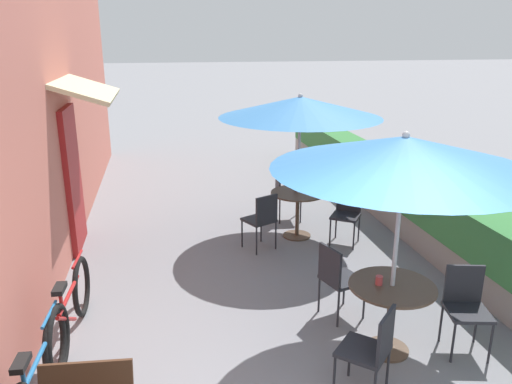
# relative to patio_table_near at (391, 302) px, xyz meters

# --- Properties ---
(cafe_facade_wall) EXTENTS (0.98, 11.32, 4.20)m
(cafe_facade_wall) POSITION_rel_patio_table_near_xyz_m (-3.58, 3.80, 1.53)
(cafe_facade_wall) COLOR #C66B5B
(cafe_facade_wall) RESTS_ON ground_plane
(planter_hedge) EXTENTS (0.60, 10.32, 1.01)m
(planter_hedge) POSITION_rel_patio_table_near_xyz_m (1.71, 3.83, -0.02)
(planter_hedge) COLOR gray
(planter_hedge) RESTS_ON ground_plane
(patio_table_near) EXTENTS (0.85, 0.85, 0.74)m
(patio_table_near) POSITION_rel_patio_table_near_xyz_m (0.00, 0.00, 0.00)
(patio_table_near) COLOR brown
(patio_table_near) RESTS_ON ground_plane
(patio_umbrella_near) EXTENTS (2.43, 2.43, 2.25)m
(patio_umbrella_near) POSITION_rel_patio_table_near_xyz_m (0.00, 0.00, 1.50)
(patio_umbrella_near) COLOR #B7B7BC
(patio_umbrella_near) RESTS_ON ground_plane
(cafe_chair_near_left) EXTENTS (0.57, 0.57, 0.87)m
(cafe_chair_near_left) POSITION_rel_patio_table_near_xyz_m (-0.46, -0.61, -0.04)
(cafe_chair_near_left) COLOR #232328
(cafe_chair_near_left) RESTS_ON ground_plane
(cafe_chair_near_right) EXTENTS (0.48, 0.48, 0.87)m
(cafe_chair_near_right) POSITION_rel_patio_table_near_xyz_m (0.76, -0.09, -0.04)
(cafe_chair_near_right) COLOR #232328
(cafe_chair_near_right) RESTS_ON ground_plane
(cafe_chair_near_back) EXTENTS (0.50, 0.50, 0.87)m
(cafe_chair_near_back) POSITION_rel_patio_table_near_xyz_m (-0.30, 0.71, -0.04)
(cafe_chair_near_back) COLOR #232328
(cafe_chair_near_back) RESTS_ON ground_plane
(coffee_cup_near) EXTENTS (0.07, 0.07, 0.09)m
(coffee_cup_near) POSITION_rel_patio_table_near_xyz_m (-0.12, 0.04, 0.23)
(coffee_cup_near) COLOR #B73D3D
(coffee_cup_near) RESTS_ON patio_table_near
(patio_table_mid) EXTENTS (0.85, 0.85, 0.74)m
(patio_table_mid) POSITION_rel_patio_table_near_xyz_m (-0.09, 3.09, 0.00)
(patio_table_mid) COLOR brown
(patio_table_mid) RESTS_ON ground_plane
(patio_umbrella_mid) EXTENTS (2.43, 2.43, 2.25)m
(patio_umbrella_mid) POSITION_rel_patio_table_near_xyz_m (-0.09, 3.09, 1.50)
(patio_umbrella_mid) COLOR #B7B7BC
(patio_umbrella_mid) RESTS_ON ground_plane
(cafe_chair_mid_left) EXTENTS (0.56, 0.56, 0.87)m
(cafe_chair_mid_left) POSITION_rel_patio_table_near_xyz_m (0.58, 2.73, -0.04)
(cafe_chair_mid_left) COLOR #232328
(cafe_chair_mid_left) RESTS_ON ground_plane
(cafe_chair_mid_right) EXTENTS (0.43, 0.43, 0.87)m
(cafe_chair_mid_right) POSITION_rel_patio_table_near_xyz_m (-0.12, 3.86, -0.04)
(cafe_chair_mid_right) COLOR #232328
(cafe_chair_mid_right) RESTS_ON ground_plane
(cafe_chair_mid_back) EXTENTS (0.54, 0.54, 0.87)m
(cafe_chair_mid_back) POSITION_rel_patio_table_near_xyz_m (-0.74, 2.69, -0.04)
(cafe_chair_mid_back) COLOR #232328
(cafe_chair_mid_back) RESTS_ON ground_plane
(coffee_cup_mid) EXTENTS (0.07, 0.07, 0.09)m
(coffee_cup_mid) POSITION_rel_patio_table_near_xyz_m (-0.09, 3.22, 0.23)
(coffee_cup_mid) COLOR teal
(coffee_cup_mid) RESTS_ON patio_table_mid
(bicycle_leaning) EXTENTS (0.17, 1.71, 0.74)m
(bicycle_leaning) POSITION_rel_patio_table_near_xyz_m (-3.24, -0.30, -0.21)
(bicycle_leaning) COLOR black
(bicycle_leaning) RESTS_ON ground_plane
(bicycle_second) EXTENTS (0.17, 1.74, 0.77)m
(bicycle_second) POSITION_rel_patio_table_near_xyz_m (-3.15, 0.80, -0.20)
(bicycle_second) COLOR black
(bicycle_second) RESTS_ON ground_plane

